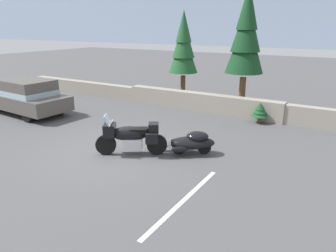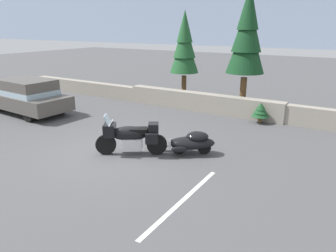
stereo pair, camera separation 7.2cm
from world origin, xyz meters
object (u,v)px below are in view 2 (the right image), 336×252
(pine_tree_secondary, at_px, (185,45))
(touring_motorcycle, at_px, (131,136))
(car_shaped_trailer, at_px, (192,142))
(suv_at_left_edge, at_px, (26,96))
(pine_tree_tall, at_px, (247,34))

(pine_tree_secondary, bearing_deg, touring_motorcycle, -73.16)
(car_shaped_trailer, bearing_deg, pine_tree_secondary, 120.94)
(touring_motorcycle, distance_m, suv_at_left_edge, 7.57)
(suv_at_left_edge, bearing_deg, touring_motorcycle, -11.25)
(touring_motorcycle, bearing_deg, pine_tree_secondary, 106.84)
(touring_motorcycle, xyz_separation_m, pine_tree_secondary, (-2.34, 7.74, 2.40))
(touring_motorcycle, bearing_deg, suv_at_left_edge, 168.75)
(car_shaped_trailer, relative_size, pine_tree_tall, 0.35)
(suv_at_left_edge, distance_m, pine_tree_tall, 10.69)
(suv_at_left_edge, relative_size, pine_tree_tall, 0.84)
(touring_motorcycle, bearing_deg, car_shaped_trailer, 32.21)
(car_shaped_trailer, distance_m, suv_at_left_edge, 9.11)
(touring_motorcycle, xyz_separation_m, suv_at_left_edge, (-7.42, 1.48, 0.22))
(car_shaped_trailer, height_order, pine_tree_tall, pine_tree_tall)
(pine_tree_tall, relative_size, pine_tree_secondary, 1.21)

